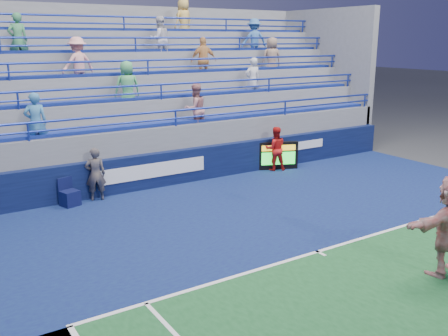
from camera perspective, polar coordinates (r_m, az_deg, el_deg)
ground at (r=11.34m, az=10.65°, el=-9.48°), size 120.00×120.00×0.00m
sponsor_wall at (r=16.21m, az=-5.07°, el=0.16°), size 18.00×0.32×1.10m
bleacher_stand at (r=19.37m, az=-10.39°, el=5.36°), size 18.00×5.60×6.13m
serve_speed_board at (r=17.95m, az=6.17°, el=1.41°), size 1.41×0.70×1.01m
judge_chair at (r=14.68m, az=-17.23°, el=-3.20°), size 0.56×0.57×0.80m
line_judge at (r=14.81m, az=-14.47°, el=-0.70°), size 0.64×0.49×1.57m
ball_girl at (r=17.77m, az=5.87°, el=2.20°), size 0.94×0.86×1.57m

